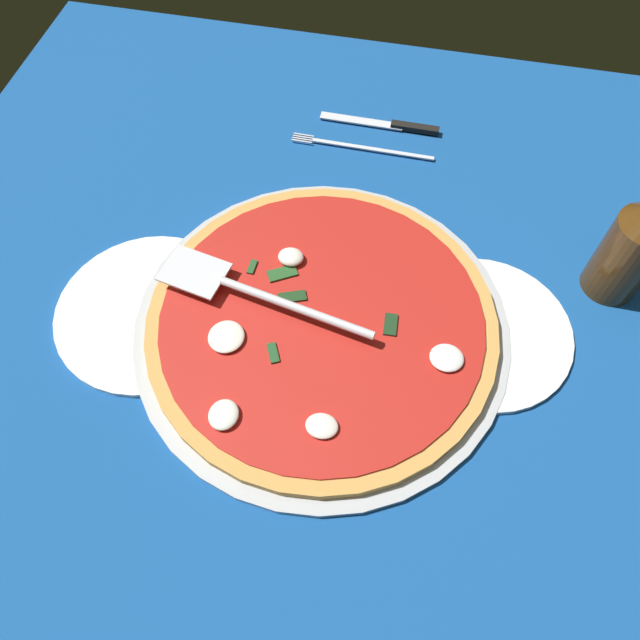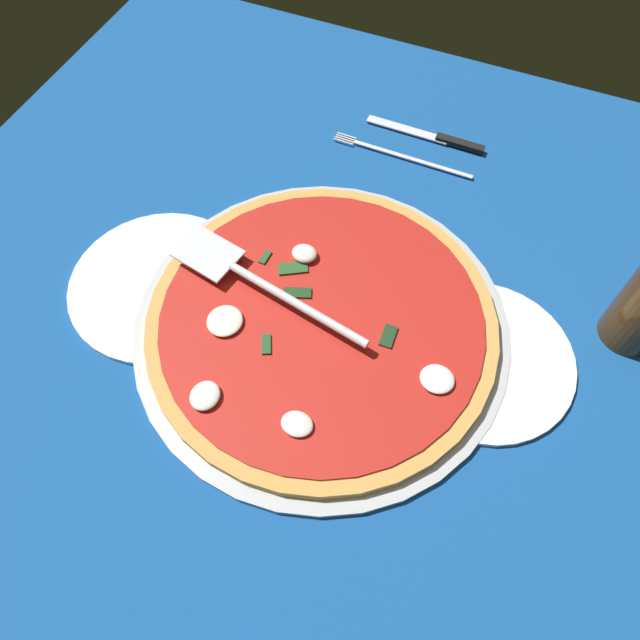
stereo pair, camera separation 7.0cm
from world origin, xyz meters
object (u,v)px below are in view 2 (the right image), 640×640
Objects in this scene: dinner_plate_left at (160,285)px; place_setting_far at (419,148)px; pizza_server at (260,283)px; pizza at (319,322)px; dinner_plate_right at (483,360)px.

place_setting_far is at bearing 58.27° from dinner_plate_left.
pizza_server reaches higher than place_setting_far.
dinner_plate_left is 20.57cm from pizza.
dinner_plate_left is at bearing -171.99° from dinner_plate_right.
dinner_plate_left is 1.03× the size of place_setting_far.
dinner_plate_right is 0.96× the size of place_setting_far.
dinner_plate_left and dinner_plate_right have the same top height.
pizza_server is at bearing -174.20° from dinner_plate_right.
pizza is (20.42, 2.07, 1.37)cm from dinner_plate_left.
dinner_plate_right is at bearing -163.05° from pizza_server.
pizza_server is at bearing 74.66° from place_setting_far.
pizza_server is at bearing 174.42° from pizza.
dinner_plate_left is at bearing 58.68° from place_setting_far.
dinner_plate_left is at bearing -174.22° from pizza.
pizza is at bearing -174.44° from pizza_server.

